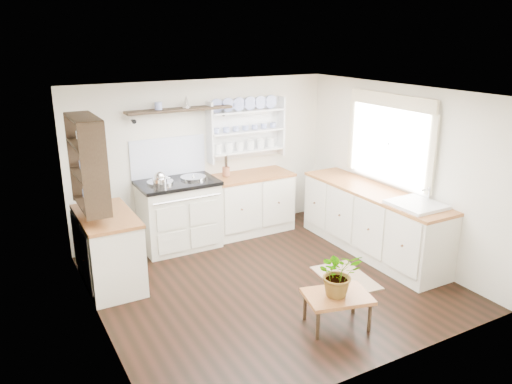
# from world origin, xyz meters

# --- Properties ---
(floor) EXTENTS (4.00, 3.80, 0.01)m
(floor) POSITION_xyz_m (0.00, 0.00, 0.00)
(floor) COLOR black
(floor) RESTS_ON ground
(wall_back) EXTENTS (4.00, 0.02, 2.30)m
(wall_back) POSITION_xyz_m (0.00, 1.90, 1.15)
(wall_back) COLOR silver
(wall_back) RESTS_ON ground
(wall_right) EXTENTS (0.02, 3.80, 2.30)m
(wall_right) POSITION_xyz_m (2.00, 0.00, 1.15)
(wall_right) COLOR silver
(wall_right) RESTS_ON ground
(wall_left) EXTENTS (0.02, 3.80, 2.30)m
(wall_left) POSITION_xyz_m (-2.00, 0.00, 1.15)
(wall_left) COLOR silver
(wall_left) RESTS_ON ground
(ceiling) EXTENTS (4.00, 3.80, 0.01)m
(ceiling) POSITION_xyz_m (0.00, 0.00, 2.30)
(ceiling) COLOR white
(ceiling) RESTS_ON wall_back
(window) EXTENTS (0.08, 1.55, 1.22)m
(window) POSITION_xyz_m (1.95, 0.15, 1.56)
(window) COLOR white
(window) RESTS_ON wall_right
(aga_cooker) EXTENTS (1.09, 0.75, 1.00)m
(aga_cooker) POSITION_xyz_m (-0.56, 1.57, 0.49)
(aga_cooker) COLOR beige
(aga_cooker) RESTS_ON floor
(back_cabinets) EXTENTS (1.27, 0.63, 0.90)m
(back_cabinets) POSITION_xyz_m (0.60, 1.60, 0.46)
(back_cabinets) COLOR silver
(back_cabinets) RESTS_ON floor
(right_cabinets) EXTENTS (0.62, 2.43, 0.90)m
(right_cabinets) POSITION_xyz_m (1.70, 0.10, 0.46)
(right_cabinets) COLOR silver
(right_cabinets) RESTS_ON floor
(belfast_sink) EXTENTS (0.55, 0.60, 0.45)m
(belfast_sink) POSITION_xyz_m (1.70, -0.65, 0.80)
(belfast_sink) COLOR white
(belfast_sink) RESTS_ON right_cabinets
(left_cabinets) EXTENTS (0.62, 1.13, 0.90)m
(left_cabinets) POSITION_xyz_m (-1.70, 0.90, 0.46)
(left_cabinets) COLOR silver
(left_cabinets) RESTS_ON floor
(plate_rack) EXTENTS (1.20, 0.22, 0.90)m
(plate_rack) POSITION_xyz_m (0.65, 1.86, 1.56)
(plate_rack) COLOR white
(plate_rack) RESTS_ON wall_back
(high_shelf) EXTENTS (1.50, 0.29, 0.16)m
(high_shelf) POSITION_xyz_m (-0.40, 1.78, 1.91)
(high_shelf) COLOR black
(high_shelf) RESTS_ON wall_back
(left_shelving) EXTENTS (0.28, 0.80, 1.05)m
(left_shelving) POSITION_xyz_m (-1.84, 0.90, 1.55)
(left_shelving) COLOR black
(left_shelving) RESTS_ON wall_left
(kettle) EXTENTS (0.19, 0.19, 0.23)m
(kettle) POSITION_xyz_m (-0.84, 1.45, 1.05)
(kettle) COLOR silver
(kettle) RESTS_ON aga_cooker
(utensil_crock) EXTENTS (0.11, 0.11, 0.13)m
(utensil_crock) POSITION_xyz_m (0.24, 1.68, 0.97)
(utensil_crock) COLOR brown
(utensil_crock) RESTS_ON back_cabinets
(center_table) EXTENTS (0.76, 0.62, 0.36)m
(center_table) POSITION_xyz_m (0.13, -1.16, 0.31)
(center_table) COLOR brown
(center_table) RESTS_ON floor
(potted_plant) EXTENTS (0.54, 0.51, 0.49)m
(potted_plant) POSITION_xyz_m (0.13, -1.16, 0.60)
(potted_plant) COLOR #3F7233
(potted_plant) RESTS_ON center_table
(floor_rug) EXTENTS (0.65, 0.91, 0.02)m
(floor_rug) POSITION_xyz_m (0.88, -0.38, 0.01)
(floor_rug) COLOR #776445
(floor_rug) RESTS_ON floor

